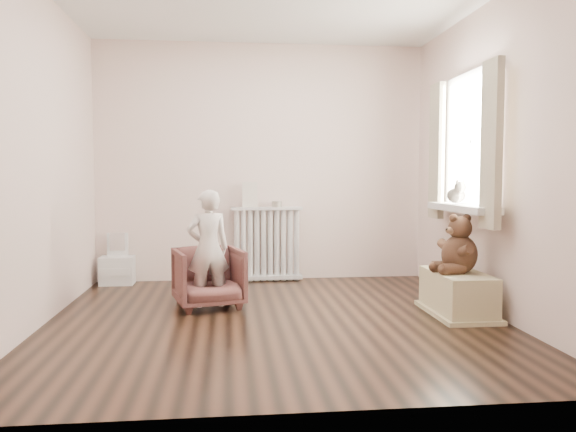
{
  "coord_description": "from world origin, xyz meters",
  "views": [
    {
      "loc": [
        -0.37,
        -4.42,
        1.14
      ],
      "look_at": [
        0.15,
        0.45,
        0.8
      ],
      "focal_mm": 35.0,
      "sensor_mm": 36.0,
      "label": 1
    }
  ],
  "objects": [
    {
      "name": "teddy_bear",
      "position": [
        1.53,
        -0.01,
        0.67
      ],
      "size": [
        0.43,
        0.36,
        0.47
      ],
      "primitive_type": null,
      "rotation": [
        0.0,
        0.0,
        0.17
      ],
      "color": "#372115",
      "rests_on": "toy_bench"
    },
    {
      "name": "front_wall",
      "position": [
        0.0,
        -1.8,
        1.3
      ],
      "size": [
        3.6,
        0.02,
        2.6
      ],
      "primitive_type": "cube",
      "color": "white",
      "rests_on": "ground"
    },
    {
      "name": "child",
      "position": [
        -0.55,
        0.44,
        0.53
      ],
      "size": [
        0.42,
        0.33,
        1.01
      ],
      "primitive_type": "imported",
      "rotation": [
        0.0,
        0.0,
        3.4
      ],
      "color": "silver",
      "rests_on": "armchair"
    },
    {
      "name": "right_wall",
      "position": [
        1.8,
        0.0,
        1.3
      ],
      "size": [
        0.02,
        3.6,
        2.6
      ],
      "primitive_type": "cube",
      "color": "white",
      "rests_on": "ground"
    },
    {
      "name": "paper_doll",
      "position": [
        -0.13,
        1.68,
        0.95
      ],
      "size": [
        0.16,
        0.01,
        0.27
      ],
      "primitive_type": "cube",
      "color": "beige",
      "rests_on": "radiator"
    },
    {
      "name": "radiator",
      "position": [
        0.05,
        1.68,
        0.39
      ],
      "size": [
        0.77,
        0.15,
        0.81
      ],
      "primitive_type": "cube",
      "color": "silver",
      "rests_on": "floor"
    },
    {
      "name": "curtain_left",
      "position": [
        1.65,
        -0.27,
        1.39
      ],
      "size": [
        0.06,
        0.26,
        1.3
      ],
      "primitive_type": "cube",
      "color": "#BDB494",
      "rests_on": "right_wall"
    },
    {
      "name": "curtain_right",
      "position": [
        1.65,
        0.87,
        1.39
      ],
      "size": [
        0.06,
        0.26,
        1.3
      ],
      "primitive_type": "cube",
      "color": "#BDB494",
      "rests_on": "right_wall"
    },
    {
      "name": "window",
      "position": [
        1.76,
        0.3,
        1.45
      ],
      "size": [
        0.03,
        0.9,
        1.1
      ],
      "primitive_type": "cube",
      "color": "white",
      "rests_on": "right_wall"
    },
    {
      "name": "window_sill",
      "position": [
        1.67,
        0.3,
        0.87
      ],
      "size": [
        0.22,
        1.1,
        0.06
      ],
      "primitive_type": "cube",
      "color": "silver",
      "rests_on": "right_wall"
    },
    {
      "name": "toy_bench",
      "position": [
        1.52,
        0.0,
        0.2
      ],
      "size": [
        0.4,
        0.75,
        0.35
      ],
      "primitive_type": "cube",
      "color": "beige",
      "rests_on": "floor"
    },
    {
      "name": "plush_cat",
      "position": [
        1.66,
        0.41,
        1.0
      ],
      "size": [
        0.16,
        0.25,
        0.21
      ],
      "primitive_type": null,
      "rotation": [
        0.0,
        0.0,
        -0.02
      ],
      "color": "#6A645B",
      "rests_on": "window_sill"
    },
    {
      "name": "tin_a",
      "position": [
        0.16,
        1.68,
        0.85
      ],
      "size": [
        0.11,
        0.11,
        0.06
      ],
      "primitive_type": "cylinder",
      "color": "#A59E8C",
      "rests_on": "radiator"
    },
    {
      "name": "floor",
      "position": [
        0.0,
        0.0,
        0.0
      ],
      "size": [
        3.6,
        3.6,
        0.01
      ],
      "primitive_type": "cube",
      "color": "black",
      "rests_on": "ground"
    },
    {
      "name": "toy_vanity",
      "position": [
        -1.55,
        1.65,
        0.28
      ],
      "size": [
        0.35,
        0.25,
        0.54
      ],
      "primitive_type": "cube",
      "color": "silver",
      "rests_on": "floor"
    },
    {
      "name": "armchair",
      "position": [
        -0.55,
        0.49,
        0.26
      ],
      "size": [
        0.69,
        0.7,
        0.52
      ],
      "primitive_type": "imported",
      "rotation": [
        0.0,
        0.0,
        0.25
      ],
      "color": "brown",
      "rests_on": "floor"
    },
    {
      "name": "left_wall",
      "position": [
        -1.8,
        0.0,
        1.3
      ],
      "size": [
        0.02,
        3.6,
        2.6
      ],
      "primitive_type": "cube",
      "color": "white",
      "rests_on": "ground"
    },
    {
      "name": "back_wall",
      "position": [
        0.0,
        1.8,
        1.3
      ],
      "size": [
        3.6,
        0.02,
        2.6
      ],
      "primitive_type": "cube",
      "color": "white",
      "rests_on": "ground"
    }
  ]
}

